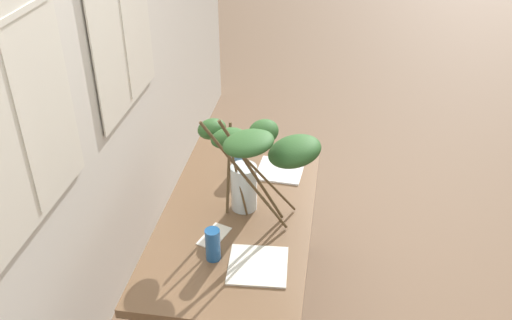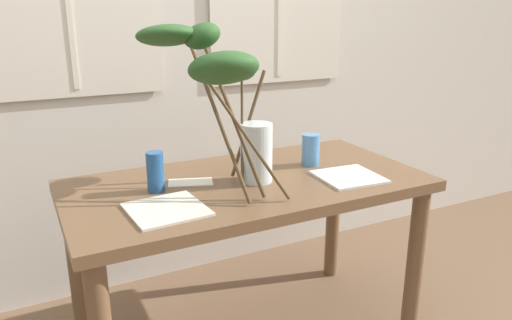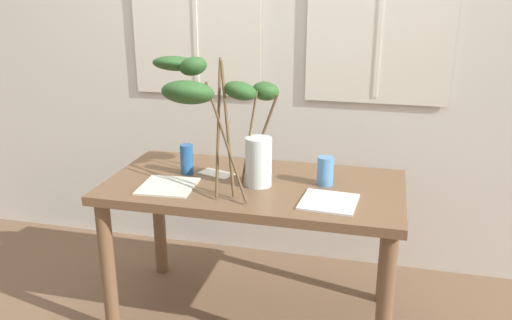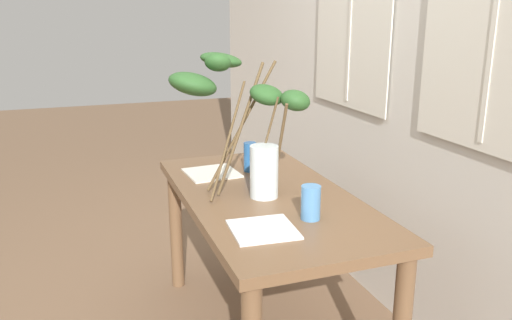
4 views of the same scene
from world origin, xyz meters
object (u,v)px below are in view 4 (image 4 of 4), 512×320
Objects in this scene: plate_square_right at (263,229)px; dining_table at (266,217)px; vase_with_branches at (237,107)px; drinking_glass_blue_left at (250,157)px; plate_square_left at (212,173)px; drinking_glass_blue_right at (311,203)px.

dining_table is at bearing 157.25° from plate_square_right.
vase_with_branches is 0.40m from drinking_glass_blue_left.
vase_with_branches reaches higher than plate_square_left.
vase_with_branches is 2.55× the size of plate_square_left.
drinking_glass_blue_right is 0.73m from plate_square_left.
dining_table is 0.40m from drinking_glass_blue_left.
drinking_glass_blue_right is 0.55× the size of plate_square_left.
drinking_glass_blue_right is 0.58× the size of plate_square_right.
dining_table is 0.42m from plate_square_right.
drinking_glass_blue_left is 0.68m from drinking_glass_blue_right.
drinking_glass_blue_right is (0.33, 0.06, 0.18)m from dining_table.
dining_table is at bearing 21.96° from plate_square_left.
plate_square_left is (-0.25, -0.06, -0.37)m from vase_with_branches.
dining_table is at bearing 37.83° from vase_with_branches.
plate_square_left reaches higher than dining_table.
plate_square_right is at bearing -0.46° from plate_square_left.
drinking_glass_blue_right is at bearing 101.59° from plate_square_right.
vase_with_branches is at bearing 12.48° from plate_square_left.
vase_with_branches is at bearing -161.34° from drinking_glass_blue_right.
plate_square_right is (0.72, -0.20, -0.07)m from drinking_glass_blue_left.
dining_table is 0.42m from plate_square_left.
drinking_glass_blue_left is 0.64× the size of plate_square_right.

